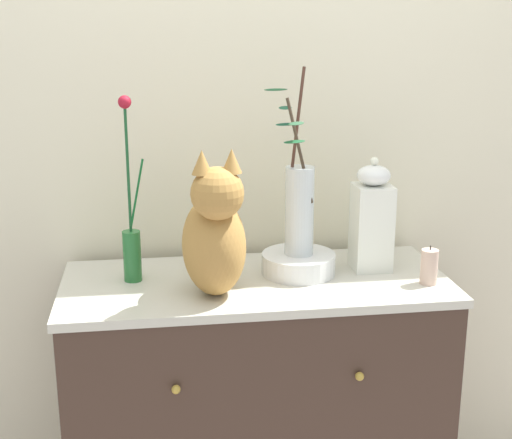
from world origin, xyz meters
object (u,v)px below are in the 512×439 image
(vase_slim_green, at_px, (131,236))
(vase_glass_clear, at_px, (299,206))
(cat_sitting, at_px, (214,235))
(candle_pillar, at_px, (429,267))
(bowl_porcelain, at_px, (298,263))
(sideboard, at_px, (256,418))
(jar_lidded_porcelain, at_px, (372,219))

(vase_slim_green, height_order, vase_glass_clear, vase_glass_clear)
(cat_sitting, height_order, candle_pillar, cat_sitting)
(bowl_porcelain, xyz_separation_m, candle_pillar, (0.35, -0.14, 0.02))
(vase_slim_green, bearing_deg, candle_pillar, -10.05)
(cat_sitting, bearing_deg, vase_glass_clear, 27.05)
(sideboard, relative_size, cat_sitting, 2.46)
(sideboard, xyz_separation_m, vase_slim_green, (-0.35, 0.04, 0.58))
(sideboard, relative_size, candle_pillar, 9.86)
(sideboard, bearing_deg, jar_lidded_porcelain, 7.61)
(jar_lidded_porcelain, xyz_separation_m, candle_pillar, (0.13, -0.15, -0.10))
(sideboard, height_order, vase_slim_green, vase_slim_green)
(bowl_porcelain, bearing_deg, vase_glass_clear, -176.32)
(sideboard, distance_m, jar_lidded_porcelain, 0.70)
(cat_sitting, height_order, bowl_porcelain, cat_sitting)
(bowl_porcelain, bearing_deg, vase_slim_green, 178.85)
(cat_sitting, xyz_separation_m, vase_slim_green, (-0.22, 0.14, -0.04))
(sideboard, bearing_deg, vase_glass_clear, 14.91)
(sideboard, xyz_separation_m, candle_pillar, (0.48, -0.10, 0.50))
(vase_slim_green, xyz_separation_m, vase_glass_clear, (0.48, -0.01, 0.07))
(bowl_porcelain, distance_m, candle_pillar, 0.37)
(sideboard, distance_m, candle_pillar, 0.70)
(cat_sitting, xyz_separation_m, bowl_porcelain, (0.26, 0.13, -0.14))
(vase_glass_clear, xyz_separation_m, candle_pillar, (0.35, -0.14, -0.16))
(sideboard, distance_m, cat_sitting, 0.64)
(sideboard, xyz_separation_m, cat_sitting, (-0.13, -0.10, 0.62))
(vase_glass_clear, bearing_deg, cat_sitting, -152.95)
(cat_sitting, relative_size, candle_pillar, 4.01)
(jar_lidded_porcelain, height_order, candle_pillar, jar_lidded_porcelain)
(vase_slim_green, distance_m, jar_lidded_porcelain, 0.70)
(sideboard, height_order, jar_lidded_porcelain, jar_lidded_porcelain)
(jar_lidded_porcelain, bearing_deg, cat_sitting, -163.36)
(sideboard, height_order, candle_pillar, candle_pillar)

